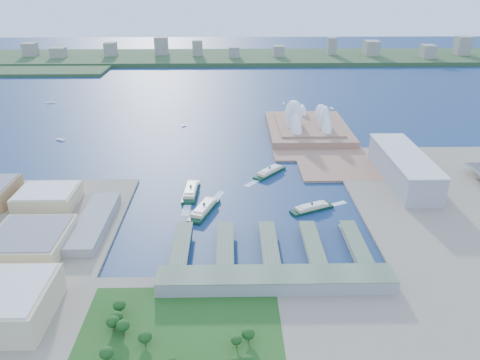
{
  "coord_description": "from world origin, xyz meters",
  "views": [
    {
      "loc": [
        -21.29,
        -457.93,
        247.48
      ],
      "look_at": [
        -11.52,
        51.36,
        18.0
      ],
      "focal_mm": 35.0,
      "sensor_mm": 36.0,
      "label": 1
    }
  ],
  "objects_px": {
    "ferry_c": "(204,207)",
    "ferry_d": "(312,206)",
    "ferry_a": "(191,189)",
    "toaster_building": "(404,168)",
    "ferry_b": "(270,170)",
    "opera_house": "(309,114)"
  },
  "relations": [
    {
      "from": "ferry_c",
      "to": "ferry_d",
      "type": "xyz_separation_m",
      "value": [
        120.96,
        1.42,
        -0.9
      ]
    },
    {
      "from": "ferry_a",
      "to": "ferry_d",
      "type": "bearing_deg",
      "value": -15.76
    },
    {
      "from": "toaster_building",
      "to": "ferry_a",
      "type": "relative_size",
      "value": 2.53
    },
    {
      "from": "ferry_a",
      "to": "ferry_b",
      "type": "xyz_separation_m",
      "value": [
        99.92,
        57.36,
        -0.61
      ]
    },
    {
      "from": "opera_house",
      "to": "ferry_a",
      "type": "relative_size",
      "value": 2.94
    },
    {
      "from": "ferry_b",
      "to": "opera_house",
      "type": "bearing_deg",
      "value": 106.24
    },
    {
      "from": "opera_house",
      "to": "ferry_b",
      "type": "distance_m",
      "value": 187.97
    },
    {
      "from": "toaster_building",
      "to": "ferry_c",
      "type": "height_order",
      "value": "toaster_building"
    },
    {
      "from": "ferry_b",
      "to": "ferry_c",
      "type": "distance_m",
      "value": 132.99
    },
    {
      "from": "ferry_a",
      "to": "ferry_d",
      "type": "distance_m",
      "value": 146.81
    },
    {
      "from": "opera_house",
      "to": "ferry_b",
      "type": "xyz_separation_m",
      "value": [
        -76.05,
        -169.8,
        -26.82
      ]
    },
    {
      "from": "toaster_building",
      "to": "ferry_a",
      "type": "height_order",
      "value": "toaster_building"
    },
    {
      "from": "ferry_a",
      "to": "ferry_c",
      "type": "height_order",
      "value": "ferry_a"
    },
    {
      "from": "ferry_b",
      "to": "ferry_c",
      "type": "height_order",
      "value": "ferry_c"
    },
    {
      "from": "ferry_a",
      "to": "ferry_d",
      "type": "xyz_separation_m",
      "value": [
        139.33,
        -46.27,
        -0.92
      ]
    },
    {
      "from": "opera_house",
      "to": "toaster_building",
      "type": "xyz_separation_m",
      "value": [
        90.0,
        -200.0,
        -11.5
      ]
    },
    {
      "from": "toaster_building",
      "to": "ferry_c",
      "type": "xyz_separation_m",
      "value": [
        -247.6,
        -74.84,
        -14.73
      ]
    },
    {
      "from": "ferry_a",
      "to": "opera_house",
      "type": "bearing_deg",
      "value": 54.85
    },
    {
      "from": "toaster_building",
      "to": "ferry_c",
      "type": "distance_m",
      "value": 259.09
    },
    {
      "from": "ferry_b",
      "to": "toaster_building",
      "type": "bearing_deg",
      "value": 30.05
    },
    {
      "from": "opera_house",
      "to": "toaster_building",
      "type": "distance_m",
      "value": 219.62
    },
    {
      "from": "ferry_d",
      "to": "opera_house",
      "type": "bearing_deg",
      "value": -32.95
    }
  ]
}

